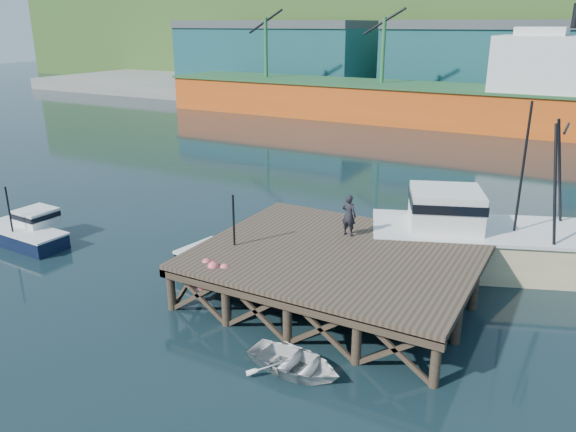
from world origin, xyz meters
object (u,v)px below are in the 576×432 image
Objects in this scene: boat_black at (250,264)px; dinghy at (294,362)px; boat_navy at (27,231)px; dockworker at (349,215)px; trawler at (495,236)px.

dinghy is at bearing -36.46° from boat_black.
dinghy is (19.06, -3.67, -0.33)m from boat_navy.
boat_black reaches higher than dockworker.
boat_black is at bearing 48.75° from dinghy.
boat_black reaches higher than dinghy.
dinghy is at bearing 107.02° from dockworker.
dockworker is (3.87, 2.70, 2.30)m from boat_black.
trawler is (9.93, 7.10, 0.90)m from boat_black.
trawler is 6.63× the size of dockworker.
dinghy is 8.92m from dockworker.
trawler is at bearing -137.58° from dockworker.
trawler is at bearing -14.62° from dinghy.
boat_navy is 2.82× the size of dockworker.
boat_navy is at bearing 21.38° from dockworker.
trawler is at bearing 45.16° from boat_black.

